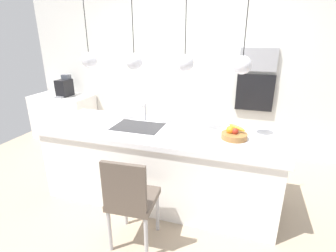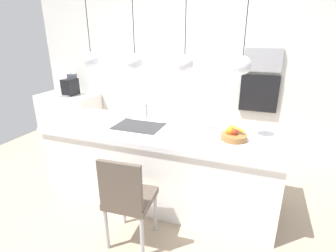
# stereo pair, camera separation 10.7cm
# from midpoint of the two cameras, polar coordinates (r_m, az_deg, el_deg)

# --- Properties ---
(floor) EXTENTS (6.60, 6.60, 0.00)m
(floor) POSITION_cam_midpoint_polar(r_m,az_deg,el_deg) (3.31, -2.67, -15.21)
(floor) COLOR tan
(floor) RESTS_ON ground
(back_wall) EXTENTS (6.00, 0.10, 2.60)m
(back_wall) POSITION_cam_midpoint_polar(r_m,az_deg,el_deg) (4.33, 4.79, 11.82)
(back_wall) COLOR silver
(back_wall) RESTS_ON ground
(kitchen_island) EXTENTS (2.69, 0.92, 0.88)m
(kitchen_island) POSITION_cam_midpoint_polar(r_m,az_deg,el_deg) (3.08, -2.80, -8.41)
(kitchen_island) COLOR white
(kitchen_island) RESTS_ON ground
(sink_basin) EXTENTS (0.56, 0.40, 0.02)m
(sink_basin) POSITION_cam_midpoint_polar(r_m,az_deg,el_deg) (3.00, -7.79, -0.24)
(sink_basin) COLOR #2D2D30
(sink_basin) RESTS_ON kitchen_island
(faucet) EXTENTS (0.02, 0.17, 0.22)m
(faucet) POSITION_cam_midpoint_polar(r_m,az_deg,el_deg) (3.14, -6.27, 3.56)
(faucet) COLOR silver
(faucet) RESTS_ON kitchen_island
(fruit_bowl) EXTENTS (0.27, 0.27, 0.15)m
(fruit_bowl) POSITION_cam_midpoint_polar(r_m,az_deg,el_deg) (2.70, 13.45, -1.85)
(fruit_bowl) COLOR #9E6B38
(fruit_bowl) RESTS_ON kitchen_island
(side_counter) EXTENTS (1.10, 0.60, 0.82)m
(side_counter) POSITION_cam_midpoint_polar(r_m,az_deg,el_deg) (5.30, -22.71, 1.96)
(side_counter) COLOR white
(side_counter) RESTS_ON ground
(coffee_machine) EXTENTS (0.20, 0.35, 0.38)m
(coffee_machine) POSITION_cam_midpoint_polar(r_m,az_deg,el_deg) (5.11, -22.71, 8.00)
(coffee_machine) COLOR black
(coffee_machine) RESTS_ON side_counter
(microwave) EXTENTS (0.54, 0.08, 0.34)m
(microwave) POSITION_cam_midpoint_polar(r_m,az_deg,el_deg) (4.13, 18.88, 13.90)
(microwave) COLOR #9E9EA3
(microwave) RESTS_ON back_wall
(oven) EXTENTS (0.56, 0.08, 0.56)m
(oven) POSITION_cam_midpoint_polar(r_m,az_deg,el_deg) (4.20, 18.12, 7.13)
(oven) COLOR black
(oven) RESTS_ON back_wall
(chair_near) EXTENTS (0.43, 0.44, 0.93)m
(chair_near) POSITION_cam_midpoint_polar(r_m,az_deg,el_deg) (2.39, -9.69, -15.58)
(chair_near) COLOR brown
(chair_near) RESTS_ON ground
(pendant_light_left) EXTENTS (0.17, 0.17, 0.77)m
(pendant_light_left) POSITION_cam_midpoint_polar(r_m,az_deg,el_deg) (3.12, -18.20, 13.92)
(pendant_light_left) COLOR silver
(pendant_light_center_left) EXTENTS (0.17, 0.17, 0.77)m
(pendant_light_center_left) POSITION_cam_midpoint_polar(r_m,az_deg,el_deg) (2.84, -8.67, 14.15)
(pendant_light_center_left) COLOR silver
(pendant_light_center_right) EXTENTS (0.17, 0.17, 0.77)m
(pendant_light_center_right) POSITION_cam_midpoint_polar(r_m,az_deg,el_deg) (2.64, 2.62, 13.93)
(pendant_light_center_right) COLOR silver
(pendant_light_right) EXTENTS (0.17, 0.17, 0.77)m
(pendant_light_right) POSITION_cam_midpoint_polar(r_m,az_deg,el_deg) (2.55, 15.14, 13.09)
(pendant_light_right) COLOR silver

